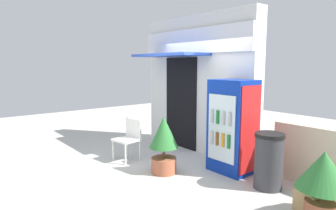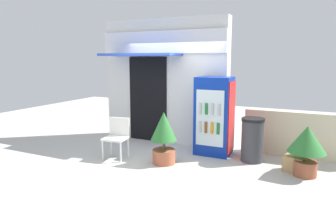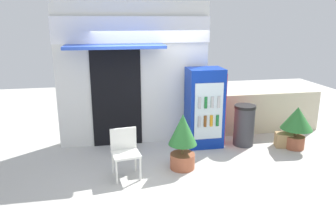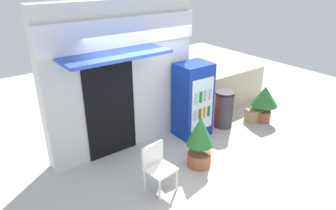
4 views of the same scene
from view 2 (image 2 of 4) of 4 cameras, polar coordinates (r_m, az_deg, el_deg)
name	(u,v)px [view 2 (image 2 of 4)]	position (r m, az deg, el deg)	size (l,w,h in m)	color
ground	(152,158)	(6.60, -3.04, -9.98)	(16.00, 16.00, 0.00)	beige
storefront_building	(164,79)	(7.70, -0.83, 4.84)	(3.29, 1.12, 3.10)	silver
drink_cooler	(214,116)	(6.77, 8.74, -2.04)	(0.78, 0.67, 1.73)	#0C2D9E
plastic_chair	(117,135)	(6.61, -9.57, -5.53)	(0.53, 0.50, 0.86)	white
potted_plant_near_shop	(164,135)	(6.12, -0.81, -5.60)	(0.53, 0.53, 1.06)	#AD5B3D
potted_plant_curbside	(307,144)	(6.02, 24.74, -6.75)	(0.67, 0.67, 0.93)	#995138
trash_bin	(252,140)	(6.52, 15.65, -6.33)	(0.47, 0.47, 0.91)	#38383D
stone_boundary_wall	(305,135)	(7.10, 24.50, -5.26)	(2.53, 0.21, 0.99)	beige
cardboard_box	(294,164)	(6.27, 22.72, -10.22)	(0.35, 0.28, 0.31)	tan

